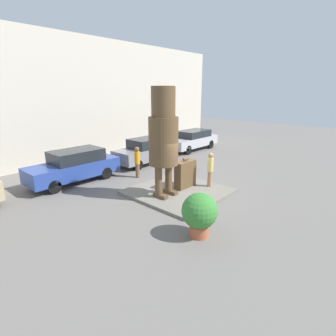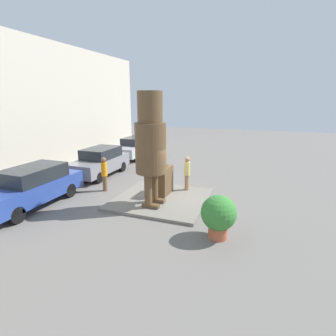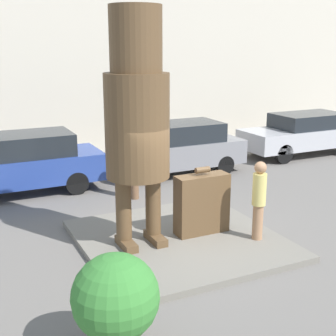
% 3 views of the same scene
% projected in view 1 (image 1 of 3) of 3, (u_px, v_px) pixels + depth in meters
% --- Properties ---
extents(ground_plane, '(60.00, 60.00, 0.00)m').
position_uv_depth(ground_plane, '(178.00, 193.00, 12.12)').
color(ground_plane, slate).
extents(pedestal, '(3.96, 3.98, 0.13)m').
position_uv_depth(pedestal, '(178.00, 191.00, 12.10)').
color(pedestal, slate).
rests_on(pedestal, ground_plane).
extents(building_backdrop, '(28.00, 0.60, 7.96)m').
position_uv_depth(building_backdrop, '(71.00, 100.00, 16.88)').
color(building_backdrop, beige).
rests_on(building_backdrop, ground_plane).
extents(statue_figure, '(1.24, 1.24, 4.59)m').
position_uv_depth(statue_figure, '(163.00, 134.00, 10.79)').
color(statue_figure, brown).
rests_on(statue_figure, pedestal).
extents(giant_suitcase, '(1.16, 0.41, 1.45)m').
position_uv_depth(giant_suitcase, '(185.00, 174.00, 12.31)').
color(giant_suitcase, brown).
rests_on(giant_suitcase, pedestal).
extents(tourist, '(0.28, 0.28, 1.65)m').
position_uv_depth(tourist, '(210.00, 168.00, 12.33)').
color(tourist, '#A87A56').
rests_on(tourist, pedestal).
extents(parked_car_blue, '(4.56, 1.71, 1.67)m').
position_uv_depth(parked_car_blue, '(74.00, 166.00, 13.34)').
color(parked_car_blue, '#284293').
rests_on(parked_car_blue, ground_plane).
extents(parked_car_grey, '(4.11, 1.70, 1.63)m').
position_uv_depth(parked_car_grey, '(146.00, 151.00, 16.80)').
color(parked_car_grey, gray).
rests_on(parked_car_grey, ground_plane).
extents(parked_car_silver, '(4.76, 1.76, 1.54)m').
position_uv_depth(parked_car_silver, '(192.00, 140.00, 20.78)').
color(parked_car_silver, '#B7B7BC').
rests_on(parked_car_silver, ground_plane).
extents(planter_pot, '(1.15, 1.15, 1.46)m').
position_uv_depth(planter_pot, '(200.00, 213.00, 8.28)').
color(planter_pot, '#AD5638').
rests_on(planter_pot, ground_plane).
extents(worker_hivis, '(0.29, 0.29, 1.69)m').
position_uv_depth(worker_hivis, '(137.00, 161.00, 14.02)').
color(worker_hivis, brown).
rests_on(worker_hivis, ground_plane).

